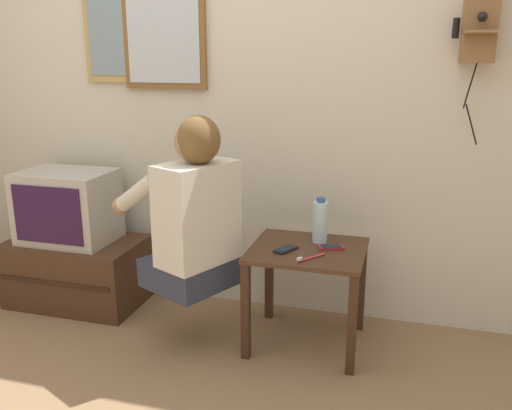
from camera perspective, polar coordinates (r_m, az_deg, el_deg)
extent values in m
plane|color=#846647|center=(2.48, -8.11, -19.30)|extent=(14.00, 14.00, 0.00)
cube|color=beige|center=(2.97, -1.11, 12.92)|extent=(6.80, 0.05, 2.55)
cube|color=#422819|center=(2.64, 5.47, -4.77)|extent=(0.55, 0.49, 0.02)
cube|color=#382215|center=(2.60, -1.09, -11.13)|extent=(0.04, 0.04, 0.48)
cube|color=#382215|center=(2.52, 10.08, -12.36)|extent=(0.04, 0.04, 0.48)
cube|color=#382215|center=(2.99, 1.40, -7.50)|extent=(0.04, 0.04, 0.48)
cube|color=#382215|center=(2.91, 11.03, -8.42)|extent=(0.04, 0.04, 0.48)
cube|color=#2D3347|center=(2.70, -7.04, -6.94)|extent=(0.48, 0.48, 0.14)
cube|color=beige|center=(2.54, -6.19, -0.89)|extent=(0.36, 0.43, 0.48)
sphere|color=#A37556|center=(2.47, -6.42, 6.62)|extent=(0.19, 0.19, 0.19)
ellipsoid|color=brown|center=(2.45, -6.04, 6.84)|extent=(0.26, 0.26, 0.22)
cylinder|color=beige|center=(2.61, -12.45, 1.19)|extent=(0.31, 0.20, 0.23)
cylinder|color=beige|center=(2.80, -7.19, 2.41)|extent=(0.31, 0.20, 0.23)
sphere|color=#A37556|center=(2.73, -14.00, -0.05)|extent=(0.09, 0.09, 0.09)
sphere|color=#A37556|center=(2.92, -8.86, 1.21)|extent=(0.09, 0.09, 0.09)
cube|color=#422819|center=(3.36, -18.25, -6.62)|extent=(0.76, 0.45, 0.38)
cube|color=black|center=(3.18, -20.56, -7.71)|extent=(0.68, 0.01, 0.02)
cube|color=#ADA89E|center=(3.25, -19.19, -0.13)|extent=(0.51, 0.37, 0.40)
cube|color=#280F33|center=(3.10, -21.14, -1.02)|extent=(0.41, 0.01, 0.31)
cube|color=brown|center=(2.77, 22.49, 17.20)|extent=(0.15, 0.11, 0.34)
cube|color=brown|center=(2.69, 22.58, 16.37)|extent=(0.14, 0.07, 0.03)
cone|color=black|center=(2.67, 22.79, 17.84)|extent=(0.04, 0.05, 0.04)
cylinder|color=black|center=(2.77, 20.31, 17.06)|extent=(0.03, 0.03, 0.09)
cylinder|color=black|center=(2.76, 21.62, 11.63)|extent=(0.04, 0.04, 0.22)
cylinder|color=black|center=(2.78, 21.71, 7.91)|extent=(0.07, 0.06, 0.19)
cube|color=tan|center=(3.22, -14.21, 17.28)|extent=(0.43, 0.02, 0.54)
cube|color=gray|center=(3.21, -14.34, 17.28)|extent=(0.37, 0.01, 0.47)
cube|color=brown|center=(3.10, -9.68, 18.03)|extent=(0.47, 0.03, 0.65)
cube|color=#B2BCC6|center=(3.08, -9.83, 18.04)|extent=(0.42, 0.01, 0.59)
cube|color=black|center=(2.60, 3.15, -4.69)|extent=(0.11, 0.14, 0.01)
cube|color=black|center=(2.60, 3.15, -4.56)|extent=(0.09, 0.11, 0.00)
cube|color=maroon|center=(2.64, 7.92, -4.46)|extent=(0.14, 0.10, 0.01)
cube|color=black|center=(2.64, 7.92, -4.33)|extent=(0.11, 0.08, 0.00)
cylinder|color=silver|center=(2.70, 6.77, -1.80)|extent=(0.08, 0.08, 0.21)
cylinder|color=#2D4C8C|center=(2.67, 6.85, 0.54)|extent=(0.04, 0.04, 0.02)
cylinder|color=#D83F4C|center=(2.51, 5.83, -5.54)|extent=(0.11, 0.14, 0.01)
cube|color=white|center=(2.46, 4.61, -5.67)|extent=(0.03, 0.03, 0.01)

